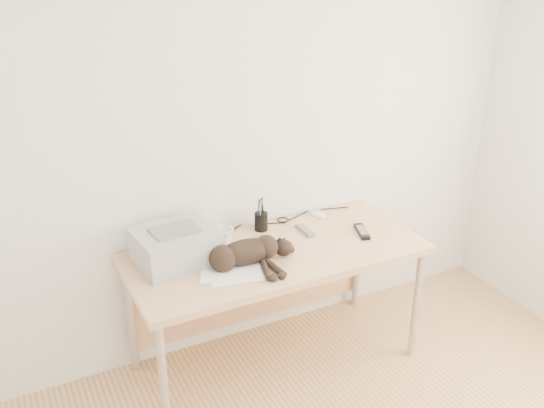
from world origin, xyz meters
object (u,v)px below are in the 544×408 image
mouse (318,213)px  desk (269,265)px  printer (176,246)px  pen_cup (261,221)px  cat (243,254)px  mug (224,237)px

mouse → desk: bearing=-172.0°
printer → pen_cup: pen_cup is taller
desk → pen_cup: (0.03, 0.17, 0.19)m
printer → cat: size_ratio=0.68×
cat → mouse: 0.73m
desk → mouse: mouse is taller
cat → desk: bearing=36.2°
printer → mouse: 0.95m
pen_cup → desk: bearing=-100.9°
mug → mouse: 0.66m
cat → mouse: (0.64, 0.34, -0.04)m
desk → printer: 0.56m
pen_cup → cat: bearing=-128.5°
cat → mug: size_ratio=5.77×
mug → mouse: size_ratio=0.92×
mug → mouse: bearing=8.4°
mug → mouse: (0.65, 0.10, -0.03)m
printer → pen_cup: 0.57m
cat → mug: bearing=93.5°
printer → pen_cup: (0.55, 0.13, -0.04)m
mug → desk: bearing=-23.3°
desk → printer: (-0.52, 0.04, 0.22)m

